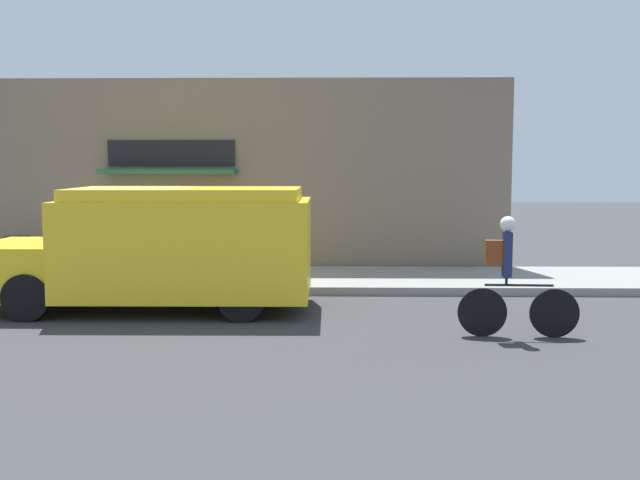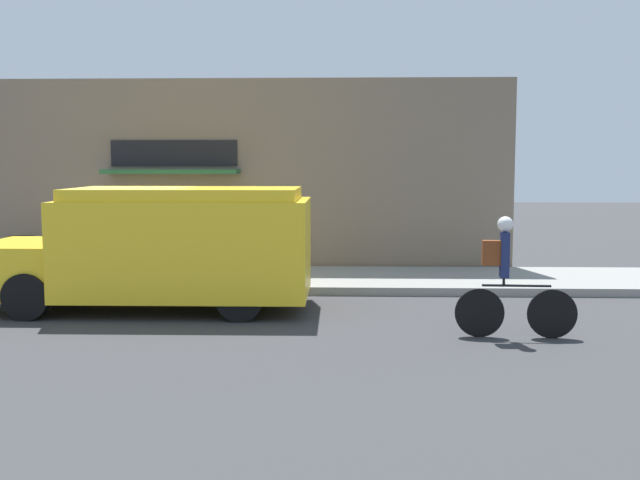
# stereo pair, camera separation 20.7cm
# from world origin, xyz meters

# --- Properties ---
(ground_plane) EXTENTS (70.00, 70.00, 0.00)m
(ground_plane) POSITION_xyz_m (0.00, 0.00, 0.00)
(ground_plane) COLOR #38383A
(sidewalk) EXTENTS (28.00, 3.00, 0.16)m
(sidewalk) POSITION_xyz_m (0.00, 1.50, 0.08)
(sidewalk) COLOR gray
(sidewalk) RESTS_ON ground_plane
(storefront) EXTENTS (16.20, 0.88, 4.47)m
(storefront) POSITION_xyz_m (0.01, 3.15, 2.24)
(storefront) COLOR #756656
(storefront) RESTS_ON ground_plane
(school_bus) EXTENTS (5.63, 2.67, 2.12)m
(school_bus) POSITION_xyz_m (1.12, -1.42, 1.09)
(school_bus) COLOR yellow
(school_bus) RESTS_ON ground_plane
(cyclist) EXTENTS (1.76, 0.23, 1.78)m
(cyclist) POSITION_xyz_m (6.61, -3.35, 0.85)
(cyclist) COLOR black
(cyclist) RESTS_ON ground_plane
(trash_bin) EXTENTS (0.57, 0.57, 0.75)m
(trash_bin) POSITION_xyz_m (-3.03, 2.27, 0.54)
(trash_bin) COLOR #2D5138
(trash_bin) RESTS_ON sidewalk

